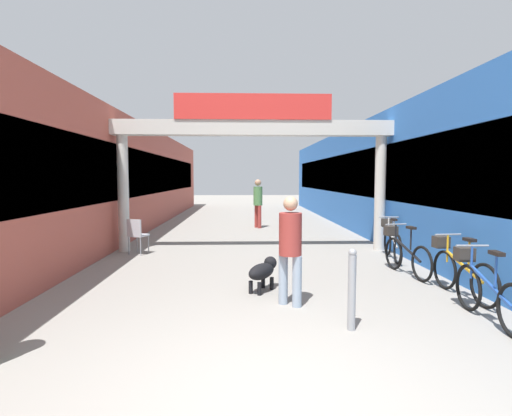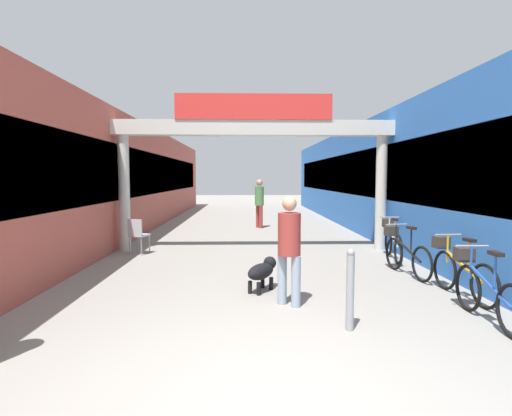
{
  "view_description": "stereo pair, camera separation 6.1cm",
  "coord_description": "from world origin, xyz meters",
  "px_view_note": "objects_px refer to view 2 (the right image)",
  "views": [
    {
      "loc": [
        -0.27,
        -3.27,
        1.92
      ],
      "look_at": [
        0.0,
        4.78,
        1.3
      ],
      "focal_mm": 28.0,
      "sensor_mm": 36.0,
      "label": 1
    },
    {
      "loc": [
        -0.21,
        -3.27,
        1.92
      ],
      "look_at": [
        0.0,
        4.78,
        1.3
      ],
      "focal_mm": 28.0,
      "sensor_mm": 36.0,
      "label": 2
    }
  ],
  "objects_px": {
    "bollard_post_metal": "(350,289)",
    "bicycle_orange_second": "(459,270)",
    "bicycle_black_third": "(404,252)",
    "pedestrian_carrying_crate": "(259,200)",
    "cafe_chair_aluminium_nearer": "(137,233)",
    "dog_on_leash": "(263,271)",
    "pedestrian_with_dog": "(289,244)",
    "bicycle_silver_farthest": "(392,240)",
    "bicycle_blue_nearest": "(484,289)"
  },
  "relations": [
    {
      "from": "bollard_post_metal",
      "to": "bicycle_orange_second",
      "type": "bearing_deg",
      "value": 32.93
    },
    {
      "from": "bicycle_black_third",
      "to": "bollard_post_metal",
      "type": "bearing_deg",
      "value": -122.65
    },
    {
      "from": "pedestrian_carrying_crate",
      "to": "cafe_chair_aluminium_nearer",
      "type": "distance_m",
      "value": 6.1
    },
    {
      "from": "bicycle_black_third",
      "to": "cafe_chair_aluminium_nearer",
      "type": "bearing_deg",
      "value": 159.32
    },
    {
      "from": "dog_on_leash",
      "to": "cafe_chair_aluminium_nearer",
      "type": "relative_size",
      "value": 0.85
    },
    {
      "from": "pedestrian_with_dog",
      "to": "bicycle_silver_farthest",
      "type": "relative_size",
      "value": 0.98
    },
    {
      "from": "bicycle_blue_nearest",
      "to": "bicycle_orange_second",
      "type": "distance_m",
      "value": 1.13
    },
    {
      "from": "bicycle_black_third",
      "to": "bicycle_orange_second",
      "type": "bearing_deg",
      "value": -78.74
    },
    {
      "from": "dog_on_leash",
      "to": "bicycle_blue_nearest",
      "type": "relative_size",
      "value": 0.45
    },
    {
      "from": "pedestrian_with_dog",
      "to": "bicycle_silver_farthest",
      "type": "bearing_deg",
      "value": 50.16
    },
    {
      "from": "dog_on_leash",
      "to": "bicycle_orange_second",
      "type": "relative_size",
      "value": 0.45
    },
    {
      "from": "dog_on_leash",
      "to": "bicycle_silver_farthest",
      "type": "distance_m",
      "value": 4.08
    },
    {
      "from": "bicycle_silver_farthest",
      "to": "cafe_chair_aluminium_nearer",
      "type": "xyz_separation_m",
      "value": [
        -6.15,
        0.72,
        0.1
      ]
    },
    {
      "from": "pedestrian_with_dog",
      "to": "bollard_post_metal",
      "type": "height_order",
      "value": "pedestrian_with_dog"
    },
    {
      "from": "dog_on_leash",
      "to": "bicycle_black_third",
      "type": "bearing_deg",
      "value": 20.83
    },
    {
      "from": "dog_on_leash",
      "to": "bicycle_blue_nearest",
      "type": "bearing_deg",
      "value": -27.37
    },
    {
      "from": "pedestrian_carrying_crate",
      "to": "bollard_post_metal",
      "type": "distance_m",
      "value": 10.28
    },
    {
      "from": "pedestrian_carrying_crate",
      "to": "bicycle_blue_nearest",
      "type": "relative_size",
      "value": 1.09
    },
    {
      "from": "pedestrian_with_dog",
      "to": "dog_on_leash",
      "type": "bearing_deg",
      "value": 114.73
    },
    {
      "from": "dog_on_leash",
      "to": "bollard_post_metal",
      "type": "relative_size",
      "value": 0.73
    },
    {
      "from": "pedestrian_carrying_crate",
      "to": "bicycle_silver_farthest",
      "type": "height_order",
      "value": "pedestrian_carrying_crate"
    },
    {
      "from": "bicycle_orange_second",
      "to": "pedestrian_carrying_crate",
      "type": "bearing_deg",
      "value": 108.25
    },
    {
      "from": "dog_on_leash",
      "to": "bollard_post_metal",
      "type": "height_order",
      "value": "bollard_post_metal"
    },
    {
      "from": "pedestrian_with_dog",
      "to": "bicycle_orange_second",
      "type": "xyz_separation_m",
      "value": [
        2.79,
        0.38,
        -0.5
      ]
    },
    {
      "from": "pedestrian_with_dog",
      "to": "bicycle_black_third",
      "type": "distance_m",
      "value": 3.16
    },
    {
      "from": "pedestrian_with_dog",
      "to": "bicycle_blue_nearest",
      "type": "height_order",
      "value": "pedestrian_with_dog"
    },
    {
      "from": "pedestrian_with_dog",
      "to": "cafe_chair_aluminium_nearer",
      "type": "height_order",
      "value": "pedestrian_with_dog"
    },
    {
      "from": "pedestrian_with_dog",
      "to": "dog_on_leash",
      "type": "height_order",
      "value": "pedestrian_with_dog"
    },
    {
      "from": "bollard_post_metal",
      "to": "cafe_chair_aluminium_nearer",
      "type": "xyz_separation_m",
      "value": [
        -4.01,
        5.07,
        0.01
      ]
    },
    {
      "from": "bicycle_silver_farthest",
      "to": "cafe_chair_aluminium_nearer",
      "type": "distance_m",
      "value": 6.19
    },
    {
      "from": "bicycle_black_third",
      "to": "cafe_chair_aluminium_nearer",
      "type": "height_order",
      "value": "bicycle_black_third"
    },
    {
      "from": "dog_on_leash",
      "to": "pedestrian_carrying_crate",
      "type": "bearing_deg",
      "value": 88.42
    },
    {
      "from": "dog_on_leash",
      "to": "cafe_chair_aluminium_nearer",
      "type": "height_order",
      "value": "cafe_chair_aluminium_nearer"
    },
    {
      "from": "pedestrian_with_dog",
      "to": "dog_on_leash",
      "type": "distance_m",
      "value": 1.05
    },
    {
      "from": "bicycle_black_third",
      "to": "bollard_post_metal",
      "type": "relative_size",
      "value": 1.62
    },
    {
      "from": "dog_on_leash",
      "to": "bicycle_silver_farthest",
      "type": "xyz_separation_m",
      "value": [
        3.16,
        2.57,
        0.09
      ]
    },
    {
      "from": "pedestrian_with_dog",
      "to": "bicycle_blue_nearest",
      "type": "xyz_separation_m",
      "value": [
        2.53,
        -0.71,
        -0.5
      ]
    },
    {
      "from": "bicycle_black_third",
      "to": "bollard_post_metal",
      "type": "height_order",
      "value": "bollard_post_metal"
    },
    {
      "from": "pedestrian_with_dog",
      "to": "bollard_post_metal",
      "type": "bearing_deg",
      "value": -56.59
    },
    {
      "from": "bicycle_blue_nearest",
      "to": "cafe_chair_aluminium_nearer",
      "type": "relative_size",
      "value": 1.9
    },
    {
      "from": "bicycle_silver_farthest",
      "to": "bollard_post_metal",
      "type": "bearing_deg",
      "value": -116.2
    },
    {
      "from": "pedestrian_carrying_crate",
      "to": "pedestrian_with_dog",
      "type": "bearing_deg",
      "value": -89.21
    },
    {
      "from": "pedestrian_with_dog",
      "to": "cafe_chair_aluminium_nearer",
      "type": "bearing_deg",
      "value": 129.39
    },
    {
      "from": "bollard_post_metal",
      "to": "cafe_chair_aluminium_nearer",
      "type": "relative_size",
      "value": 1.16
    },
    {
      "from": "bicycle_blue_nearest",
      "to": "pedestrian_with_dog",
      "type": "bearing_deg",
      "value": 164.27
    },
    {
      "from": "bicycle_blue_nearest",
      "to": "bicycle_black_third",
      "type": "bearing_deg",
      "value": 90.79
    },
    {
      "from": "pedestrian_carrying_crate",
      "to": "bollard_post_metal",
      "type": "xyz_separation_m",
      "value": [
        0.79,
        -10.23,
        -0.54
      ]
    },
    {
      "from": "bollard_post_metal",
      "to": "pedestrian_with_dog",
      "type": "bearing_deg",
      "value": 123.41
    },
    {
      "from": "pedestrian_carrying_crate",
      "to": "cafe_chair_aluminium_nearer",
      "type": "bearing_deg",
      "value": -121.96
    },
    {
      "from": "bollard_post_metal",
      "to": "bicycle_silver_farthest",
      "type": "bearing_deg",
      "value": 63.8
    }
  ]
}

